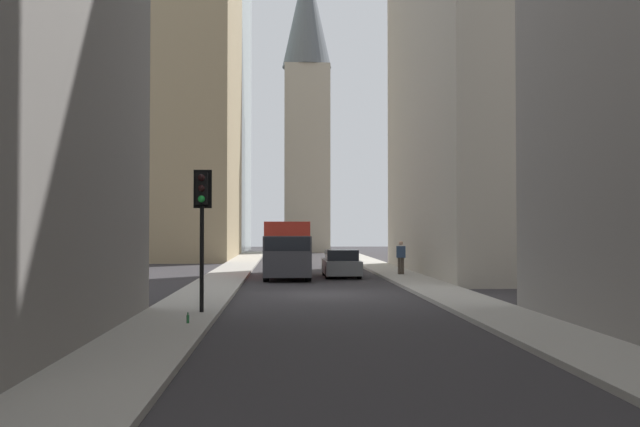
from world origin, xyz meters
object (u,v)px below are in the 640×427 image
object	(u,v)px
traffic_light_foreground	(202,207)
delivery_truck	(287,249)
pedestrian	(401,256)
hatchback_grey	(341,264)
discarded_bottle	(188,319)

from	to	relation	value
traffic_light_foreground	delivery_truck	bearing A→B (deg)	-9.46
delivery_truck	pedestrian	bearing A→B (deg)	-84.60
delivery_truck	traffic_light_foreground	world-z (taller)	traffic_light_foreground
hatchback_grey	delivery_truck	bearing A→B (deg)	102.28
hatchback_grey	pedestrian	world-z (taller)	pedestrian
pedestrian	discarded_bottle	distance (m)	19.63
pedestrian	delivery_truck	bearing A→B (deg)	95.40
discarded_bottle	hatchback_grey	bearing A→B (deg)	-16.78
delivery_truck	discarded_bottle	xyz separation A→B (m)	(-17.14, 2.55, -1.21)
delivery_truck	pedestrian	size ratio (longest dim) A/B	3.77
delivery_truck	hatchback_grey	world-z (taller)	delivery_truck
discarded_bottle	delivery_truck	bearing A→B (deg)	-8.47
hatchback_grey	discarded_bottle	xyz separation A→B (m)	(-17.75, 5.35, -0.42)
traffic_light_foreground	pedestrian	distance (m)	17.70
hatchback_grey	traffic_light_foreground	xyz separation A→B (m)	(-15.51, 5.28, 2.45)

